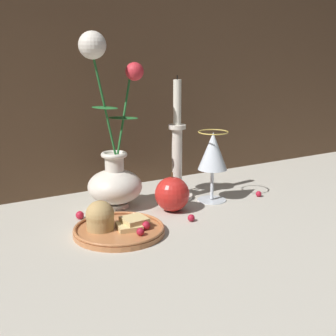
# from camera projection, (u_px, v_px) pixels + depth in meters

# --- Properties ---
(ground_plane) EXTENTS (2.40, 2.40, 0.00)m
(ground_plane) POSITION_uv_depth(u_px,v_px,m) (175.00, 214.00, 1.05)
(ground_plane) COLOR #B7B2A3
(ground_plane) RESTS_ON ground
(vase) EXTENTS (0.14, 0.13, 0.40)m
(vase) POSITION_uv_depth(u_px,v_px,m) (113.00, 164.00, 1.07)
(vase) COLOR silver
(vase) RESTS_ON ground_plane
(plate_with_pastries) EXTENTS (0.18, 0.18, 0.07)m
(plate_with_pastries) POSITION_uv_depth(u_px,v_px,m) (114.00, 225.00, 0.94)
(plate_with_pastries) COLOR #B77042
(plate_with_pastries) RESTS_ON ground_plane
(wine_glass) EXTENTS (0.07, 0.07, 0.17)m
(wine_glass) POSITION_uv_depth(u_px,v_px,m) (213.00, 154.00, 1.12)
(wine_glass) COLOR silver
(wine_glass) RESTS_ON ground_plane
(candlestick) EXTENTS (0.08, 0.08, 0.30)m
(candlestick) POSITION_uv_depth(u_px,v_px,m) (177.00, 159.00, 1.14)
(candlestick) COLOR silver
(candlestick) RESTS_ON ground_plane
(apple_beside_vase) EXTENTS (0.08, 0.08, 0.09)m
(apple_beside_vase) POSITION_uv_depth(u_px,v_px,m) (172.00, 194.00, 1.07)
(apple_beside_vase) COLOR red
(apple_beside_vase) RESTS_ON ground_plane
(berry_near_plate) EXTENTS (0.02, 0.02, 0.02)m
(berry_near_plate) POSITION_uv_depth(u_px,v_px,m) (80.00, 215.00, 1.02)
(berry_near_plate) COLOR #AD192D
(berry_near_plate) RESTS_ON ground_plane
(berry_front_center) EXTENTS (0.02, 0.02, 0.02)m
(berry_front_center) POSITION_uv_depth(u_px,v_px,m) (191.00, 218.00, 1.01)
(berry_front_center) COLOR #AD192D
(berry_front_center) RESTS_ON ground_plane
(berry_by_glass_stem) EXTENTS (0.01, 0.01, 0.01)m
(berry_by_glass_stem) POSITION_uv_depth(u_px,v_px,m) (258.00, 194.00, 1.18)
(berry_by_glass_stem) COLOR #AD192D
(berry_by_glass_stem) RESTS_ON ground_plane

